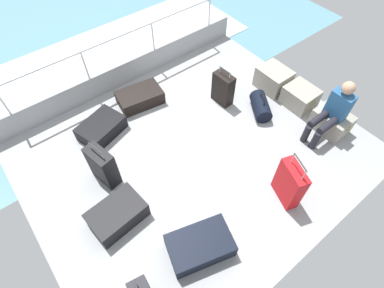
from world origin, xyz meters
The scene contains 16 objects.
ground_plane centered at (0.00, 0.00, -0.03)m, with size 4.40×5.20×0.06m, color #939699.
gunwale_port centered at (-2.17, 0.00, 0.23)m, with size 0.06×5.20×0.45m, color #939699.
railing_port centered at (-2.17, 0.00, 0.78)m, with size 0.04×4.20×1.02m.
sea_wake centered at (-3.60, 0.00, -0.34)m, with size 12.00×12.00×0.01m.
cargo_crate_0 centered at (-0.30, 2.12, 0.21)m, with size 0.62×0.48×0.41m.
cargo_crate_1 centered at (0.32, 2.17, 0.18)m, with size 0.58×0.48×0.36m.
cargo_crate_2 centered at (1.03, 2.12, 0.18)m, with size 0.62×0.44×0.35m.
passenger_seated centered at (1.03, 1.94, 0.55)m, with size 0.34×0.66×1.05m.
suitcase_0 centered at (1.43, 0.52, 0.35)m, with size 0.49×0.32×0.90m.
suitcase_1 centered at (-1.29, -1.01, 0.12)m, with size 0.71×0.85×0.25m.
suitcase_3 centered at (-1.52, -0.10, 0.13)m, with size 0.61×0.86×0.25m.
suitcase_4 centered at (-0.61, 1.11, 0.30)m, with size 0.40×0.23×0.73m.
suitcase_5 centered at (1.28, -0.95, 0.13)m, with size 0.72×0.93×0.27m.
suitcase_6 centered at (0.25, -1.58, 0.14)m, with size 0.56×0.79×0.28m.
suitcase_7 centered at (-0.45, -1.38, 0.33)m, with size 0.48×0.30×0.78m.
duffel_bag centered at (0.02, 1.46, 0.15)m, with size 0.63×0.54×0.42m.
Camera 1 is at (2.24, -1.84, 4.02)m, focal length 28.25 mm.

